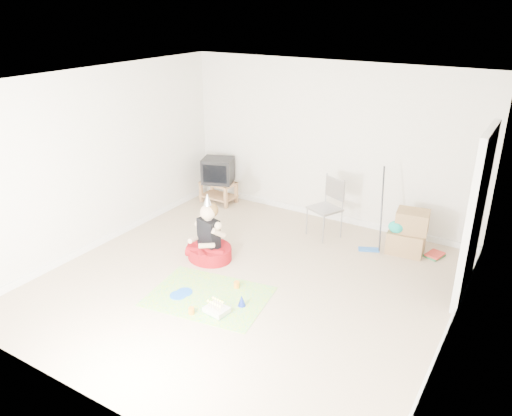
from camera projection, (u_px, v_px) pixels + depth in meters
The scene contains 16 objects.
ground at pixel (247, 283), 6.55m from camera, with size 5.00×5.00×0.00m, color #C5AB8D.
doorway_recess at pixel (477, 220), 5.91m from camera, with size 0.02×0.90×2.05m, color black.
tv_stand at pixel (219, 190), 9.07m from camera, with size 0.63×0.40×0.39m.
crt_tv at pixel (218, 170), 8.93m from camera, with size 0.52×0.43×0.45m, color black.
folding_chair at pixel (325, 209), 7.68m from camera, with size 0.56×0.55×0.95m.
cardboard_boxes at pixel (408, 233), 7.23m from camera, with size 0.57×0.46×0.65m.
floor_mop at pixel (370, 235), 7.29m from camera, with size 0.32×0.38×1.22m.
book_pile at pixel (435, 255), 7.20m from camera, with size 0.29×0.33×0.06m.
seated_woman at pixel (209, 244), 7.10m from camera, with size 0.83×0.83×0.99m.
party_mat at pixel (209, 296), 6.25m from camera, with size 1.46×1.06×0.01m, color #E8318E.
birthday_cake at pixel (217, 310), 5.90m from camera, with size 0.30×0.25×0.14m.
blue_plate_near at pixel (184, 292), 6.32m from camera, with size 0.21×0.21×0.01m, color blue.
blue_plate_far at pixel (178, 295), 6.25m from camera, with size 0.21×0.21×0.01m, color blue.
orange_cup_near at pixel (237, 285), 6.42m from camera, with size 0.07×0.07×0.08m, color orange.
orange_cup_far at pixel (191, 311), 5.88m from camera, with size 0.07×0.07×0.08m, color orange.
blue_party_hat at pixel (242, 301), 6.02m from camera, with size 0.10×0.10×0.14m, color #1C35C4.
Camera 1 is at (3.05, -4.77, 3.44)m, focal length 35.00 mm.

